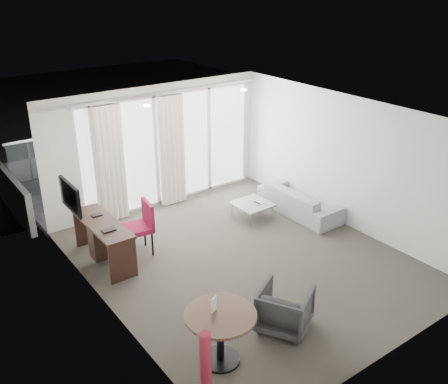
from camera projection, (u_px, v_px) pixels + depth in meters
floor at (244, 260)px, 8.83m from camera, size 5.00×6.00×0.00m
ceiling at (247, 117)px, 7.78m from camera, size 5.00×6.00×0.00m
wall_left at (105, 235)px, 6.96m from camera, size 0.00×6.00×2.60m
wall_right at (346, 162)px, 9.66m from camera, size 0.00×6.00×2.60m
wall_front at (397, 273)px, 6.09m from camera, size 5.00×0.00×2.60m
window_panel at (170, 148)px, 10.72m from camera, size 4.00×0.02×2.38m
window_frame at (170, 148)px, 10.71m from camera, size 4.10×0.06×2.44m
curtain_left at (111, 164)px, 9.82m from camera, size 0.60×0.20×2.38m
curtain_right at (172, 151)px, 10.57m from camera, size 0.60×0.20×2.38m
curtain_track at (159, 94)px, 9.93m from camera, size 4.80×0.04×0.04m
downlight_a at (147, 105)px, 8.49m from camera, size 0.12×0.12×0.02m
downlight_b at (244, 90)px, 9.62m from camera, size 0.12×0.12×0.02m
desk at (104, 242)px, 8.67m from camera, size 0.50×1.60×0.75m
tv at (70, 197)px, 8.04m from camera, size 0.05×0.80×0.50m
desk_chair at (137, 229)px, 8.86m from camera, size 0.60×0.57×0.98m
round_table at (220, 337)px, 6.40m from camera, size 1.21×1.21×0.74m
menu_card at (214, 312)px, 6.32m from camera, size 0.11×0.06×0.20m
red_lamp at (206, 371)px, 5.64m from camera, size 0.22×0.22×1.06m
tub_armchair at (285, 308)px, 7.03m from camera, size 0.96×0.95×0.65m
coffee_table at (252, 210)px, 10.30m from camera, size 0.73×0.73×0.32m
remote at (257, 202)px, 10.22m from camera, size 0.07×0.16×0.02m
magazine at (258, 201)px, 10.27m from camera, size 0.31×0.35×0.02m
sofa at (300, 201)px, 10.44m from camera, size 0.75×1.92×0.56m
terrace_slab at (141, 181)px, 12.35m from camera, size 5.60×3.00×0.12m
rattan_chair_a at (155, 154)px, 12.72m from camera, size 0.59×0.59×0.84m
rattan_chair_b at (196, 157)px, 12.62m from camera, size 0.68×0.68×0.78m
rattan_table at (176, 160)px, 12.78m from camera, size 0.55×0.55×0.51m
balustrade at (114, 144)px, 13.20m from camera, size 5.50×0.06×1.05m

